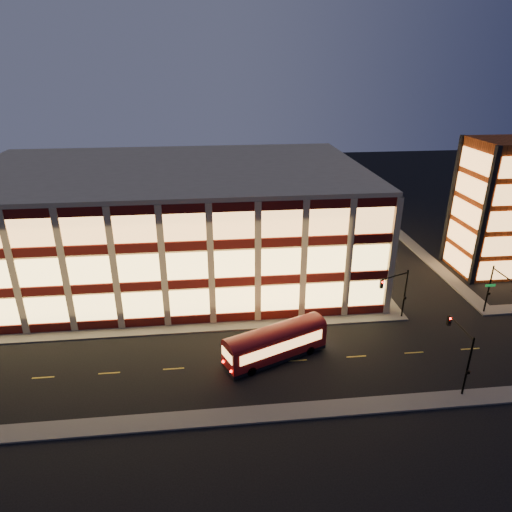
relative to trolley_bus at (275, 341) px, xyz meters
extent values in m
plane|color=black|center=(-7.92, 5.37, -1.96)|extent=(200.00, 200.00, 0.00)
cube|color=#514F4C|center=(-10.92, 6.37, -1.89)|extent=(54.00, 2.00, 0.15)
cube|color=#514F4C|center=(15.08, 22.37, -1.89)|extent=(2.00, 30.00, 0.15)
cube|color=#514F4C|center=(26.08, 22.37, -1.89)|extent=(2.00, 30.00, 0.15)
cube|color=#514F4C|center=(-7.92, -7.63, -1.89)|extent=(100.00, 2.00, 0.15)
cube|color=tan|center=(-10.92, 22.37, 5.04)|extent=(50.00, 30.00, 14.00)
cube|color=tan|center=(-10.92, 22.37, 12.29)|extent=(50.40, 30.40, 0.50)
cube|color=#470C0A|center=(-10.92, 7.25, -1.31)|extent=(50.10, 0.25, 1.00)
cube|color=#FFCF6B|center=(-10.92, 7.27, 0.79)|extent=(49.00, 0.20, 3.00)
cube|color=#470C0A|center=(14.20, 22.37, -1.31)|extent=(0.25, 30.10, 1.00)
cube|color=#FFCF6B|center=(14.18, 22.37, 0.79)|extent=(0.20, 29.00, 3.00)
cube|color=#470C0A|center=(-10.92, 7.25, 3.09)|extent=(50.10, 0.25, 1.00)
cube|color=#FFCF6B|center=(-10.92, 7.27, 5.19)|extent=(49.00, 0.20, 3.00)
cube|color=#470C0A|center=(14.20, 22.37, 3.09)|extent=(0.25, 30.10, 1.00)
cube|color=#FFCF6B|center=(14.18, 22.37, 5.19)|extent=(0.20, 29.00, 3.00)
cube|color=#470C0A|center=(-10.92, 7.25, 7.49)|extent=(50.10, 0.25, 1.00)
cube|color=#FFCF6B|center=(-10.92, 7.27, 9.59)|extent=(49.00, 0.20, 3.00)
cube|color=#470C0A|center=(14.20, 22.37, 7.49)|extent=(0.25, 30.10, 1.00)
cube|color=#FFCF6B|center=(14.18, 22.37, 9.59)|extent=(0.20, 29.00, 3.00)
cube|color=#8C3814|center=(32.08, 17.37, 7.04)|extent=(8.00, 8.00, 18.00)
cube|color=black|center=(28.08, 13.37, 7.04)|extent=(0.60, 0.60, 18.00)
cube|color=black|center=(28.08, 21.37, 7.04)|extent=(0.60, 0.60, 18.00)
cube|color=black|center=(36.08, 21.37, 7.04)|extent=(0.60, 0.60, 18.00)
cube|color=#FFAC59|center=(32.08, 13.29, -0.16)|extent=(6.60, 0.16, 2.60)
cube|color=#FFAC59|center=(28.00, 17.37, -0.16)|extent=(0.16, 6.60, 2.60)
cube|color=#FFAC59|center=(32.08, 13.29, 3.24)|extent=(6.60, 0.16, 2.60)
cube|color=#FFAC59|center=(28.00, 17.37, 3.24)|extent=(0.16, 6.60, 2.60)
cube|color=#FFAC59|center=(28.00, 17.37, 6.64)|extent=(0.16, 6.60, 2.60)
cube|color=#FFAC59|center=(28.00, 17.37, 10.04)|extent=(0.16, 6.60, 2.60)
cube|color=#FFAC59|center=(28.00, 17.37, 13.44)|extent=(0.16, 6.60, 2.60)
cylinder|color=black|center=(15.58, 6.17, 1.04)|extent=(0.18, 0.18, 6.00)
cylinder|color=black|center=(13.83, 5.42, 3.74)|extent=(3.56, 1.63, 0.14)
cube|color=black|center=(12.08, 4.67, 3.24)|extent=(0.32, 0.32, 0.95)
sphere|color=#FF0C05|center=(12.08, 4.49, 3.54)|extent=(0.20, 0.20, 0.20)
cube|color=black|center=(15.58, 5.97, 0.64)|extent=(0.25, 0.18, 0.28)
cylinder|color=black|center=(25.58, 6.17, 1.04)|extent=(0.18, 0.18, 6.00)
cylinder|color=black|center=(25.58, 4.17, 3.74)|extent=(0.14, 4.00, 0.14)
cube|color=black|center=(25.58, 5.97, 0.64)|extent=(0.25, 0.18, 0.28)
cube|color=#0C7226|center=(25.58, 6.02, 1.64)|extent=(1.20, 0.06, 0.28)
cylinder|color=black|center=(15.58, -7.13, 1.04)|extent=(0.18, 0.18, 6.00)
cylinder|color=black|center=(15.58, -5.13, 3.74)|extent=(0.14, 4.00, 0.14)
cube|color=black|center=(15.58, -3.13, 3.24)|extent=(0.32, 0.32, 0.95)
sphere|color=#FF0C05|center=(15.58, -3.31, 3.54)|extent=(0.20, 0.20, 0.20)
cube|color=black|center=(15.58, -7.33, 0.64)|extent=(0.25, 0.18, 0.28)
cube|color=maroon|center=(0.00, 0.00, -0.19)|extent=(10.64, 6.52, 2.40)
cube|color=black|center=(0.00, 0.00, -1.60)|extent=(10.64, 6.52, 0.37)
cylinder|color=black|center=(-2.62, -2.38, -1.49)|extent=(0.99, 0.66, 0.94)
cylinder|color=black|center=(-3.53, -0.26, -1.49)|extent=(0.99, 0.66, 0.94)
cylinder|color=black|center=(3.53, 0.26, -1.49)|extent=(0.99, 0.66, 0.94)
cylinder|color=black|center=(2.62, 2.38, -1.49)|extent=(0.99, 0.66, 0.94)
cube|color=#FFAC59|center=(0.53, -1.23, 0.13)|extent=(8.48, 3.68, 1.05)
cube|color=#FFAC59|center=(-0.53, 1.23, 0.13)|extent=(8.48, 3.68, 1.05)
camera|label=1|loc=(-5.96, -37.02, 25.24)|focal=32.00mm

